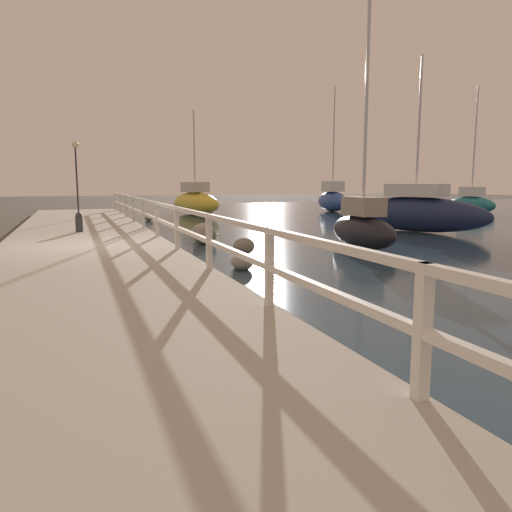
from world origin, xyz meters
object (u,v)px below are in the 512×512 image
(sailboat_navy, at_px, (415,212))
(sailboat_yellow, at_px, (195,202))
(sailboat_teal, at_px, (471,202))
(mooring_bollard, at_px, (79,222))
(dock_lamp, at_px, (76,160))
(sailboat_black, at_px, (363,226))
(sailboat_blue, at_px, (332,199))

(sailboat_navy, relative_size, sailboat_yellow, 1.09)
(sailboat_teal, bearing_deg, sailboat_yellow, 166.62)
(mooring_bollard, xyz_separation_m, dock_lamp, (0.06, 5.82, 2.19))
(sailboat_black, distance_m, sailboat_teal, 18.64)
(sailboat_navy, distance_m, sailboat_teal, 13.00)
(sailboat_blue, relative_size, sailboat_teal, 1.04)
(mooring_bollard, height_order, sailboat_teal, sailboat_teal)
(sailboat_navy, bearing_deg, sailboat_teal, 18.96)
(sailboat_black, bearing_deg, sailboat_yellow, 98.14)
(mooring_bollard, xyz_separation_m, sailboat_yellow, (6.39, 11.10, 0.18))
(sailboat_navy, xyz_separation_m, sailboat_yellow, (-5.40, 12.50, 0.01))
(sailboat_blue, distance_m, sailboat_yellow, 9.02)
(sailboat_navy, bearing_deg, dock_lamp, 129.13)
(dock_lamp, height_order, sailboat_navy, sailboat_navy)
(mooring_bollard, height_order, sailboat_black, sailboat_black)
(sailboat_yellow, xyz_separation_m, sailboat_teal, (15.62, -4.47, -0.09))
(mooring_bollard, height_order, sailboat_blue, sailboat_blue)
(dock_lamp, distance_m, sailboat_blue, 16.46)
(mooring_bollard, xyz_separation_m, sailboat_black, (7.35, -4.88, 0.05))
(dock_lamp, distance_m, sailboat_navy, 13.92)
(sailboat_blue, height_order, sailboat_black, sailboat_blue)
(mooring_bollard, height_order, sailboat_yellow, sailboat_yellow)
(mooring_bollard, relative_size, sailboat_yellow, 0.11)
(mooring_bollard, distance_m, sailboat_navy, 11.87)
(sailboat_navy, height_order, sailboat_teal, sailboat_teal)
(mooring_bollard, distance_m, dock_lamp, 6.22)
(sailboat_blue, bearing_deg, sailboat_navy, -96.67)
(sailboat_yellow, relative_size, sailboat_teal, 0.78)
(sailboat_yellow, height_order, sailboat_teal, sailboat_teal)
(mooring_bollard, height_order, dock_lamp, dock_lamp)
(mooring_bollard, xyz_separation_m, sailboat_blue, (15.39, 11.47, 0.22))
(sailboat_navy, distance_m, sailboat_blue, 13.38)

